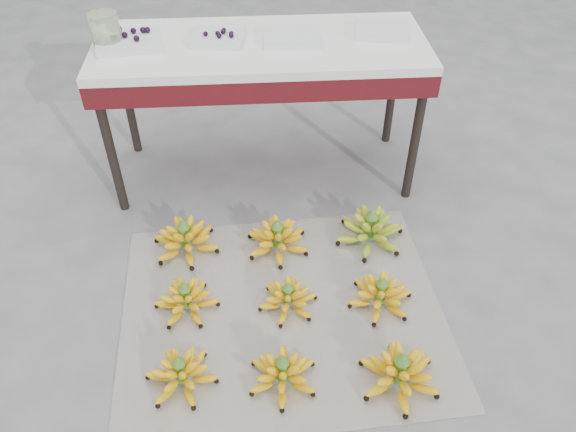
{
  "coord_description": "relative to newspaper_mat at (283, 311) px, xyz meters",
  "views": [
    {
      "loc": [
        0.02,
        -1.46,
        1.75
      ],
      "look_at": [
        0.14,
        0.22,
        0.27
      ],
      "focal_mm": 35.0,
      "sensor_mm": 36.0,
      "label": 1
    }
  ],
  "objects": [
    {
      "name": "bunch_front_left",
      "position": [
        -0.37,
        -0.3,
        0.05
      ],
      "size": [
        0.32,
        0.32,
        0.15
      ],
      "rotation": [
        0.0,
        0.0,
        -0.37
      ],
      "color": "yellow",
      "rests_on": "newspaper_mat"
    },
    {
      "name": "bunch_front_right",
      "position": [
        0.38,
        -0.35,
        0.06
      ],
      "size": [
        0.34,
        0.34,
        0.17
      ],
      "rotation": [
        0.0,
        0.0,
        0.22
      ],
      "color": "yellow",
      "rests_on": "newspaper_mat"
    },
    {
      "name": "tray_right",
      "position": [
        0.11,
        0.92,
        0.72
      ],
      "size": [
        0.25,
        0.18,
        0.04
      ],
      "color": "silver",
      "rests_on": "vendor_table"
    },
    {
      "name": "bunch_back_right",
      "position": [
        0.41,
        0.37,
        0.07
      ],
      "size": [
        0.34,
        0.34,
        0.18
      ],
      "rotation": [
        0.0,
        0.0,
        -0.14
      ],
      "color": "olive",
      "rests_on": "newspaper_mat"
    },
    {
      "name": "bunch_mid_left",
      "position": [
        -0.37,
        0.04,
        0.05
      ],
      "size": [
        0.3,
        0.3,
        0.15
      ],
      "rotation": [
        0.0,
        0.0,
        -0.24
      ],
      "color": "yellow",
      "rests_on": "newspaper_mat"
    },
    {
      "name": "newspaper_mat",
      "position": [
        0.0,
        0.0,
        0.0
      ],
      "size": [
        1.31,
        1.12,
        0.01
      ],
      "primitive_type": "cube",
      "rotation": [
        0.0,
        0.0,
        0.06
      ],
      "color": "white",
      "rests_on": "ground"
    },
    {
      "name": "vendor_table",
      "position": [
        -0.03,
        0.92,
        0.62
      ],
      "size": [
        1.46,
        0.58,
        0.7
      ],
      "color": "black",
      "rests_on": "ground"
    },
    {
      "name": "bunch_back_center",
      "position": [
        -0.0,
        0.35,
        0.06
      ],
      "size": [
        0.37,
        0.37,
        0.17
      ],
      "rotation": [
        0.0,
        0.0,
        0.43
      ],
      "color": "yellow",
      "rests_on": "newspaper_mat"
    },
    {
      "name": "tray_left",
      "position": [
        -0.21,
        0.94,
        0.72
      ],
      "size": [
        0.25,
        0.19,
        0.06
      ],
      "color": "silver",
      "rests_on": "vendor_table"
    },
    {
      "name": "bunch_front_center",
      "position": [
        -0.02,
        -0.32,
        0.05
      ],
      "size": [
        0.31,
        0.31,
        0.15
      ],
      "rotation": [
        0.0,
        0.0,
        0.29
      ],
      "color": "yellow",
      "rests_on": "newspaper_mat"
    },
    {
      "name": "bunch_mid_center",
      "position": [
        0.02,
        0.02,
        0.05
      ],
      "size": [
        0.24,
        0.24,
        0.14
      ],
      "rotation": [
        0.0,
        0.0,
        -0.06
      ],
      "color": "yellow",
      "rests_on": "newspaper_mat"
    },
    {
      "name": "bunch_mid_right",
      "position": [
        0.39,
        0.01,
        0.06
      ],
      "size": [
        0.28,
        0.28,
        0.15
      ],
      "rotation": [
        0.0,
        0.0,
        -0.09
      ],
      "color": "yellow",
      "rests_on": "newspaper_mat"
    },
    {
      "name": "tray_far_right",
      "position": [
        0.5,
        0.96,
        0.72
      ],
      "size": [
        0.25,
        0.2,
        0.04
      ],
      "color": "silver",
      "rests_on": "vendor_table"
    },
    {
      "name": "tray_far_left",
      "position": [
        -0.59,
        0.92,
        0.72
      ],
      "size": [
        0.3,
        0.23,
        0.07
      ],
      "color": "silver",
      "rests_on": "vendor_table"
    },
    {
      "name": "glass_jar",
      "position": [
        -0.68,
        0.9,
        0.77
      ],
      "size": [
        0.12,
        0.12,
        0.15
      ],
      "primitive_type": "cylinder",
      "rotation": [
        0.0,
        0.0,
        0.01
      ],
      "color": "beige",
      "rests_on": "vendor_table"
    },
    {
      "name": "ground",
      "position": [
        -0.1,
        0.05,
        -0.0
      ],
      "size": [
        60.0,
        60.0,
        0.0
      ],
      "primitive_type": "plane",
      "color": "#5B5B5D",
      "rests_on": "ground"
    },
    {
      "name": "bunch_back_left",
      "position": [
        -0.4,
        0.37,
        0.06
      ],
      "size": [
        0.37,
        0.37,
        0.17
      ],
      "rotation": [
        0.0,
        0.0,
        -0.4
      ],
      "color": "yellow",
      "rests_on": "newspaper_mat"
    }
  ]
}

